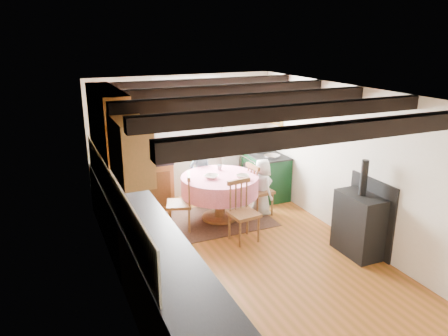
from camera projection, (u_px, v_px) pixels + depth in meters
name	position (u px, v px, depth m)	size (l,w,h in m)	color
floor	(246.00, 258.00, 6.26)	(3.60, 5.50, 0.00)	#984F20
ceiling	(249.00, 93.00, 5.54)	(3.60, 5.50, 0.00)	white
wall_back	(183.00, 138.00, 8.30)	(3.60, 0.00, 2.40)	silver
wall_front	(399.00, 282.00, 3.50)	(3.60, 0.00, 2.40)	silver
wall_left	(115.00, 200.00, 5.21)	(0.00, 5.50, 2.40)	silver
wall_right	(352.00, 165.00, 6.59)	(0.00, 5.50, 2.40)	silver
beam_a	(350.00, 130.00, 3.82)	(3.60, 0.16, 0.16)	black
beam_b	(290.00, 112.00, 4.69)	(3.60, 0.16, 0.16)	black
beam_c	(249.00, 100.00, 5.56)	(3.60, 0.16, 0.16)	black
beam_d	(219.00, 91.00, 6.44)	(3.60, 0.16, 0.16)	black
beam_e	(196.00, 84.00, 7.31)	(3.60, 0.16, 0.16)	black
splash_left	(112.00, 192.00, 5.48)	(0.02, 4.50, 0.55)	beige
splash_back	(132.00, 143.00, 7.90)	(1.40, 0.02, 0.55)	beige
base_cabinet_left	(143.00, 251.00, 5.55)	(0.60, 5.30, 0.88)	#985927
base_cabinet_back	(135.00, 187.00, 7.86)	(1.30, 0.60, 0.88)	#985927
worktop_left	(142.00, 218.00, 5.42)	(0.64, 5.30, 0.04)	black
worktop_back	(134.00, 163.00, 7.71)	(1.30, 0.64, 0.04)	black
wall_cabinet_glass	(108.00, 120.00, 6.09)	(0.34, 1.80, 0.90)	#985927
wall_cabinet_solid	(130.00, 149.00, 4.80)	(0.34, 0.90, 0.70)	#985927
window_frame	(188.00, 117.00, 8.20)	(1.34, 0.03, 1.54)	white
window_pane	(188.00, 117.00, 8.21)	(1.20, 0.01, 1.40)	white
curtain_left	(147.00, 148.00, 7.95)	(0.35, 0.10, 2.10)	silver
curtain_right	(230.00, 139.00, 8.61)	(0.35, 0.10, 2.10)	silver
curtain_rod	(189.00, 86.00, 7.95)	(0.03, 0.03, 2.00)	black
wall_picture	(276.00, 109.00, 8.43)	(0.04, 0.50, 0.60)	gold
wall_plate	(234.00, 109.00, 8.52)	(0.30, 0.30, 0.02)	silver
rug	(220.00, 219.00, 7.56)	(1.72, 1.34, 0.01)	black
dining_table	(220.00, 198.00, 7.44)	(1.33, 1.33, 0.80)	pink
chair_near	(244.00, 212.00, 6.65)	(0.42, 0.44, 0.98)	olive
chair_left	(179.00, 202.00, 7.05)	(0.42, 0.44, 0.97)	olive
chair_right	(260.00, 189.00, 7.66)	(0.41, 0.43, 0.96)	olive
aga_range	(266.00, 175.00, 8.51)	(0.62, 0.96, 0.89)	black
cast_iron_stove	(361.00, 208.00, 6.20)	(0.43, 0.72, 1.44)	black
child_far	(200.00, 175.00, 8.03)	(0.44, 0.29, 1.20)	#415C64
child_right	(262.00, 187.00, 7.67)	(0.50, 0.32, 1.02)	silver
bowl_a	(211.00, 177.00, 7.22)	(0.23, 0.23, 0.06)	silver
bowl_b	(243.00, 177.00, 7.19)	(0.22, 0.22, 0.07)	silver
cup	(220.00, 167.00, 7.66)	(0.10, 0.10, 0.09)	silver
canister_tall	(117.00, 158.00, 7.56)	(0.13, 0.13, 0.23)	#262628
canister_wide	(140.00, 156.00, 7.74)	(0.18, 0.18, 0.20)	#262628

